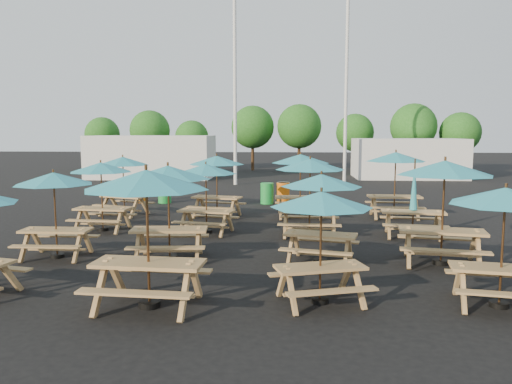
# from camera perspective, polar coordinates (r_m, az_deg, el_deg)

# --- Properties ---
(ground) EXTENTS (120.00, 120.00, 0.00)m
(ground) POSITION_cam_1_polar(r_m,az_deg,el_deg) (15.06, -0.37, -4.85)
(ground) COLOR black
(ground) RESTS_ON ground
(picnic_unit_1) EXTENTS (1.91, 1.91, 2.12)m
(picnic_unit_1) POSITION_cam_1_polar(r_m,az_deg,el_deg) (12.97, -22.11, 0.91)
(picnic_unit_1) COLOR #A47749
(picnic_unit_1) RESTS_ON ground
(picnic_unit_2) EXTENTS (2.05, 2.05, 2.15)m
(picnic_unit_2) POSITION_cam_1_polar(r_m,az_deg,el_deg) (16.07, -17.30, 2.28)
(picnic_unit_2) COLOR #A47749
(picnic_unit_2) RESTS_ON ground
(picnic_unit_3) EXTENTS (2.45, 2.45, 2.18)m
(picnic_unit_3) POSITION_cam_1_polar(r_m,az_deg,el_deg) (18.82, -14.97, 3.07)
(picnic_unit_3) COLOR #A47749
(picnic_unit_3) RESTS_ON ground
(picnic_unit_4) EXTENTS (2.33, 2.33, 2.45)m
(picnic_unit_4) POSITION_cam_1_polar(r_m,az_deg,el_deg) (8.74, -12.41, 0.47)
(picnic_unit_4) COLOR #A47749
(picnic_unit_4) RESTS_ON ground
(picnic_unit_5) EXTENTS (2.22, 2.22, 2.30)m
(picnic_unit_5) POSITION_cam_1_polar(r_m,az_deg,el_deg) (11.97, -10.01, 1.60)
(picnic_unit_5) COLOR #A47749
(picnic_unit_5) RESTS_ON ground
(picnic_unit_6) EXTENTS (2.23, 2.23, 2.13)m
(picnic_unit_6) POSITION_cam_1_polar(r_m,az_deg,el_deg) (15.04, -5.75, 2.18)
(picnic_unit_6) COLOR #A47749
(picnic_unit_6) RESTS_ON ground
(picnic_unit_7) EXTENTS (2.38, 2.38, 2.23)m
(picnic_unit_7) POSITION_cam_1_polar(r_m,az_deg,el_deg) (17.87, -4.52, 3.24)
(picnic_unit_7) COLOR #A47749
(picnic_unit_7) RESTS_ON ground
(picnic_unit_8) EXTENTS (2.27, 2.27, 2.05)m
(picnic_unit_8) POSITION_cam_1_polar(r_m,az_deg,el_deg) (8.87, 7.47, -1.59)
(picnic_unit_8) COLOR #A47749
(picnic_unit_8) RESTS_ON ground
(picnic_unit_9) EXTENTS (2.29, 2.29, 2.12)m
(picnic_unit_9) POSITION_cam_1_polar(r_m,az_deg,el_deg) (11.61, 7.47, 0.72)
(picnic_unit_9) COLOR #A47749
(picnic_unit_9) RESTS_ON ground
(picnic_unit_10) EXTENTS (2.15, 2.15, 2.30)m
(picnic_unit_10) POSITION_cam_1_polar(r_m,az_deg,el_deg) (14.65, 6.20, 2.64)
(picnic_unit_10) COLOR #A47749
(picnic_unit_10) RESTS_ON ground
(picnic_unit_11) EXTENTS (2.08, 2.08, 2.30)m
(picnic_unit_11) POSITION_cam_1_polar(r_m,az_deg,el_deg) (17.75, 5.10, 3.38)
(picnic_unit_11) COLOR #A47749
(picnic_unit_11) RESTS_ON ground
(picnic_unit_12) EXTENTS (2.21, 2.21, 2.14)m
(picnic_unit_12) POSITION_cam_1_polar(r_m,az_deg,el_deg) (9.59, 26.59, -1.15)
(picnic_unit_12) COLOR #A47749
(picnic_unit_12) RESTS_ON ground
(picnic_unit_13) EXTENTS (2.52, 2.52, 2.44)m
(picnic_unit_13) POSITION_cam_1_polar(r_m,az_deg,el_deg) (12.17, 20.75, 1.93)
(picnic_unit_13) COLOR #A47749
(picnic_unit_13) RESTS_ON ground
(picnic_unit_14) EXTENTS (1.97, 1.77, 2.29)m
(picnic_unit_14) POSITION_cam_1_polar(r_m,az_deg,el_deg) (15.26, 17.55, -1.43)
(picnic_unit_14) COLOR #A47749
(picnic_unit_14) RESTS_ON ground
(picnic_unit_15) EXTENTS (2.15, 2.15, 2.37)m
(picnic_unit_15) POSITION_cam_1_polar(r_m,az_deg,el_deg) (18.36, 15.67, 3.47)
(picnic_unit_15) COLOR #A47749
(picnic_unit_15) RESTS_ON ground
(waste_bin_0) EXTENTS (0.55, 0.55, 0.89)m
(waste_bin_0) POSITION_cam_1_polar(r_m,az_deg,el_deg) (22.28, -12.96, -0.02)
(waste_bin_0) COLOR orange
(waste_bin_0) RESTS_ON ground
(waste_bin_1) EXTENTS (0.55, 0.55, 0.89)m
(waste_bin_1) POSITION_cam_1_polar(r_m,az_deg,el_deg) (21.89, -10.41, -0.07)
(waste_bin_1) COLOR green
(waste_bin_1) RESTS_ON ground
(waste_bin_2) EXTENTS (0.55, 0.55, 0.89)m
(waste_bin_2) POSITION_cam_1_polar(r_m,az_deg,el_deg) (21.30, 1.27, -0.15)
(waste_bin_2) COLOR green
(waste_bin_2) RESTS_ON ground
(waste_bin_3) EXTENTS (0.55, 0.55, 0.89)m
(waste_bin_3) POSITION_cam_1_polar(r_m,az_deg,el_deg) (21.41, 3.11, -0.13)
(waste_bin_3) COLOR orange
(waste_bin_3) RESTS_ON ground
(waste_bin_4) EXTENTS (0.55, 0.55, 0.89)m
(waste_bin_4) POSITION_cam_1_polar(r_m,az_deg,el_deg) (21.60, 3.12, -0.06)
(waste_bin_4) COLOR gray
(waste_bin_4) RESTS_ON ground
(mast_0) EXTENTS (0.20, 0.20, 12.00)m
(mast_0) POSITION_cam_1_polar(r_m,az_deg,el_deg) (29.01, -2.43, 12.72)
(mast_0) COLOR silver
(mast_0) RESTS_ON ground
(mast_1) EXTENTS (0.20, 0.20, 12.00)m
(mast_1) POSITION_cam_1_polar(r_m,az_deg,el_deg) (31.04, 10.29, 12.24)
(mast_1) COLOR silver
(mast_1) RESTS_ON ground
(event_tent_0) EXTENTS (8.00, 4.00, 2.80)m
(event_tent_0) POSITION_cam_1_polar(r_m,az_deg,el_deg) (33.97, -11.80, 3.97)
(event_tent_0) COLOR silver
(event_tent_0) RESTS_ON ground
(event_tent_1) EXTENTS (7.00, 4.00, 2.60)m
(event_tent_1) POSITION_cam_1_polar(r_m,az_deg,el_deg) (34.68, 16.97, 3.71)
(event_tent_1) COLOR silver
(event_tent_1) RESTS_ON ground
(tree_0) EXTENTS (2.80, 2.80, 4.24)m
(tree_0) POSITION_cam_1_polar(r_m,az_deg,el_deg) (42.71, -17.16, 6.31)
(tree_0) COLOR #382314
(tree_0) RESTS_ON ground
(tree_1) EXTENTS (3.11, 3.11, 4.72)m
(tree_1) POSITION_cam_1_polar(r_m,az_deg,el_deg) (40.08, -12.03, 6.90)
(tree_1) COLOR #382314
(tree_1) RESTS_ON ground
(tree_2) EXTENTS (2.59, 2.59, 3.93)m
(tree_2) POSITION_cam_1_polar(r_m,az_deg,el_deg) (39.07, -7.34, 6.22)
(tree_2) COLOR #382314
(tree_2) RESTS_ON ground
(tree_3) EXTENTS (3.36, 3.36, 5.09)m
(tree_3) POSITION_cam_1_polar(r_m,az_deg,el_deg) (39.52, -0.39, 7.42)
(tree_3) COLOR #382314
(tree_3) RESTS_ON ground
(tree_4) EXTENTS (3.41, 3.41, 5.17)m
(tree_4) POSITION_cam_1_polar(r_m,az_deg,el_deg) (38.97, 4.97, 7.48)
(tree_4) COLOR #382314
(tree_4) RESTS_ON ground
(tree_5) EXTENTS (2.94, 2.94, 4.45)m
(tree_5) POSITION_cam_1_polar(r_m,az_deg,el_deg) (39.72, 11.24, 6.66)
(tree_5) COLOR #382314
(tree_5) RESTS_ON ground
(tree_6) EXTENTS (3.38, 3.38, 5.13)m
(tree_6) POSITION_cam_1_polar(r_m,az_deg,el_deg) (38.71, 17.55, 7.14)
(tree_6) COLOR #382314
(tree_6) RESTS_ON ground
(tree_7) EXTENTS (2.95, 2.95, 4.48)m
(tree_7) POSITION_cam_1_polar(r_m,az_deg,el_deg) (39.68, 22.30, 6.31)
(tree_7) COLOR #382314
(tree_7) RESTS_ON ground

